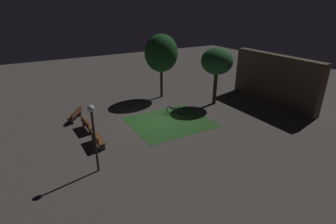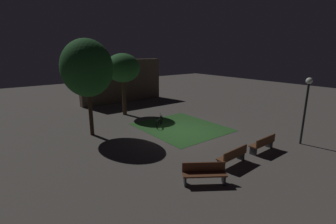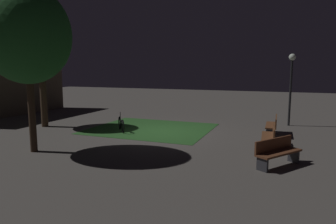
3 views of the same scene
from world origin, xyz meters
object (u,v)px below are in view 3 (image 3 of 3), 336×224
(bench_lawn_edge, at_px, (273,125))
(bicycle, at_px, (121,124))
(bench_by_lamp, at_px, (277,151))
(tree_tall_center, at_px, (41,53))
(tree_lawn_side, at_px, (27,35))
(bench_near_trees, at_px, (270,136))
(lamp_post_path_center, at_px, (291,76))

(bench_lawn_edge, xyz_separation_m, bicycle, (-1.81, 7.12, -0.14))
(bench_by_lamp, height_order, tree_tall_center, tree_tall_center)
(tree_lawn_side, bearing_deg, bench_near_trees, -65.44)
(bench_near_trees, bearing_deg, bench_lawn_edge, -0.00)
(bench_near_trees, bearing_deg, bicycle, 83.85)
(tree_tall_center, xyz_separation_m, lamp_post_path_center, (5.07, -12.30, -1.19))
(bench_lawn_edge, bearing_deg, tree_lawn_side, 127.57)
(bench_near_trees, bearing_deg, lamp_post_path_center, -7.62)
(bench_near_trees, bearing_deg, tree_lawn_side, 114.56)
(bench_near_trees, relative_size, bench_lawn_edge, 1.01)
(bench_by_lamp, height_order, tree_lawn_side, tree_lawn_side)
(bench_near_trees, distance_m, bench_by_lamp, 2.31)
(bench_near_trees, distance_m, bicycle, 7.17)
(tree_lawn_side, relative_size, tree_tall_center, 1.18)
(bench_lawn_edge, bearing_deg, tree_tall_center, 101.07)
(lamp_post_path_center, height_order, bicycle, lamp_post_path_center)
(tree_tall_center, bearing_deg, bench_lawn_edge, -78.93)
(bench_by_lamp, relative_size, tree_lawn_side, 0.29)
(tree_lawn_side, xyz_separation_m, tree_tall_center, (4.10, 3.31, -0.39))
(tree_lawn_side, distance_m, lamp_post_path_center, 12.93)
(bench_near_trees, xyz_separation_m, lamp_post_path_center, (5.39, -0.72, 2.22))
(lamp_post_path_center, relative_size, bicycle, 2.90)
(lamp_post_path_center, distance_m, bicycle, 9.40)
(bench_near_trees, relative_size, bench_by_lamp, 1.04)
(bench_near_trees, xyz_separation_m, bench_by_lamp, (-2.28, -0.33, 0.00))
(tree_lawn_side, bearing_deg, tree_tall_center, 38.97)
(bench_near_trees, distance_m, tree_lawn_side, 9.85)
(bench_lawn_edge, bearing_deg, lamp_post_path_center, -14.41)
(bicycle, bearing_deg, tree_lawn_side, 165.87)
(bench_near_trees, relative_size, tree_lawn_side, 0.30)
(lamp_post_path_center, xyz_separation_m, bicycle, (-4.62, 7.84, -2.36))
(tree_tall_center, bearing_deg, tree_lawn_side, -141.03)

